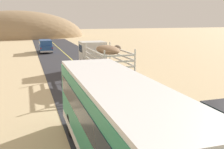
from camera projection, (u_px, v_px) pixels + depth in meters
The scene contains 8 objects.
ground_plane at pixel (164, 141), 11.71m from camera, with size 240.00×240.00×0.00m, color #CCB284.
road_surface at pixel (164, 141), 11.71m from camera, with size 8.00×120.00×0.02m, color #2D2D33.
road_centre_line at pixel (164, 141), 11.71m from camera, with size 0.16×117.60×0.00m, color #D8CC4C.
livestock_truck at pixel (98, 55), 25.66m from camera, with size 2.53×9.70×3.02m.
bus at pixel (117, 122), 9.27m from camera, with size 2.54×10.00×3.21m.
car_far at pixel (45, 45), 41.84m from camera, with size 1.90×4.62×1.93m.
boulder_mid_field at pixel (117, 48), 43.27m from camera, with size 1.27×1.17×1.00m, color #756656.
distant_hill at pixel (17, 37), 75.73m from camera, with size 37.72×24.29×14.72m, color #997C5A.
Camera 1 is at (-5.48, -9.64, 5.30)m, focal length 42.85 mm.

